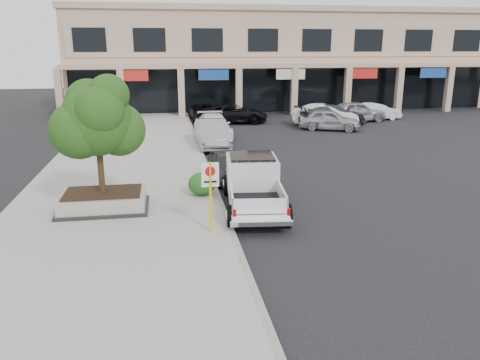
# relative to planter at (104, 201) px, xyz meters

# --- Properties ---
(ground) EXTENTS (120.00, 120.00, 0.00)m
(ground) POSITION_rel_planter_xyz_m (5.87, -2.98, -0.48)
(ground) COLOR black
(ground) RESTS_ON ground
(sidewalk) EXTENTS (8.00, 52.00, 0.15)m
(sidewalk) POSITION_rel_planter_xyz_m (0.37, 3.02, -0.40)
(sidewalk) COLOR gray
(sidewalk) RESTS_ON ground
(curb) EXTENTS (0.20, 52.00, 0.15)m
(curb) POSITION_rel_planter_xyz_m (4.32, 3.02, -0.40)
(curb) COLOR gray
(curb) RESTS_ON ground
(strip_mall) EXTENTS (40.55, 12.43, 9.50)m
(strip_mall) POSITION_rel_planter_xyz_m (13.87, 30.95, 4.27)
(strip_mall) COLOR tan
(strip_mall) RESTS_ON ground
(planter) EXTENTS (3.20, 2.20, 0.68)m
(planter) POSITION_rel_planter_xyz_m (0.00, 0.00, 0.00)
(planter) COLOR black
(planter) RESTS_ON sidewalk
(planter_tree) EXTENTS (2.90, 2.55, 4.00)m
(planter_tree) POSITION_rel_planter_xyz_m (0.13, 0.15, 2.94)
(planter_tree) COLOR black
(planter_tree) RESTS_ON planter
(no_parking_sign) EXTENTS (0.55, 0.09, 2.30)m
(no_parking_sign) POSITION_rel_planter_xyz_m (3.66, -2.78, 1.16)
(no_parking_sign) COLOR yellow
(no_parking_sign) RESTS_ON sidewalk
(hedge) EXTENTS (1.10, 0.99, 0.93)m
(hedge) POSITION_rel_planter_xyz_m (3.69, 1.12, 0.14)
(hedge) COLOR #134514
(hedge) RESTS_ON sidewalk
(pickup_truck) EXTENTS (2.74, 6.03, 1.84)m
(pickup_truck) POSITION_rel_planter_xyz_m (5.52, -0.39, 0.44)
(pickup_truck) COLOR white
(pickup_truck) RESTS_ON ground
(curb_car_a) EXTENTS (1.83, 4.00, 1.33)m
(curb_car_a) POSITION_rel_planter_xyz_m (5.15, 3.81, 0.19)
(curb_car_a) COLOR #292C2E
(curb_car_a) RESTS_ON ground
(curb_car_b) EXTENTS (1.85, 5.04, 1.65)m
(curb_car_b) POSITION_rel_planter_xyz_m (5.15, 11.20, 0.35)
(curb_car_b) COLOR gray
(curb_car_b) RESTS_ON ground
(curb_car_c) EXTENTS (2.13, 5.19, 1.50)m
(curb_car_c) POSITION_rel_planter_xyz_m (5.60, 14.40, 0.28)
(curb_car_c) COLOR white
(curb_car_c) RESTS_ON ground
(curb_car_d) EXTENTS (2.47, 5.02, 1.37)m
(curb_car_d) POSITION_rel_planter_xyz_m (5.67, 21.67, 0.21)
(curb_car_d) COLOR black
(curb_car_d) RESTS_ON ground
(lot_car_a) EXTENTS (4.77, 3.38, 1.51)m
(lot_car_a) POSITION_rel_planter_xyz_m (14.31, 15.83, 0.28)
(lot_car_a) COLOR #A2A5AA
(lot_car_a) RESTS_ON ground
(lot_car_b) EXTENTS (5.25, 2.84, 1.64)m
(lot_car_b) POSITION_rel_planter_xyz_m (14.63, 17.82, 0.35)
(lot_car_b) COLOR white
(lot_car_b) RESTS_ON ground
(lot_car_c) EXTENTS (6.06, 3.65, 1.65)m
(lot_car_c) POSITION_rel_planter_xyz_m (15.17, 17.83, 0.35)
(lot_car_c) COLOR #313336
(lot_car_c) RESTS_ON ground
(lot_car_d) EXTENTS (5.64, 3.05, 1.50)m
(lot_car_d) POSITION_rel_planter_xyz_m (7.87, 20.26, 0.28)
(lot_car_d) COLOR black
(lot_car_d) RESTS_ON ground
(lot_car_e) EXTENTS (5.12, 2.61, 1.67)m
(lot_car_e) POSITION_rel_planter_xyz_m (17.82, 19.36, 0.36)
(lot_car_e) COLOR #969A9E
(lot_car_e) RESTS_ON ground
(lot_car_f) EXTENTS (4.42, 2.09, 1.40)m
(lot_car_f) POSITION_rel_planter_xyz_m (19.81, 19.99, 0.22)
(lot_car_f) COLOR silver
(lot_car_f) RESTS_ON ground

